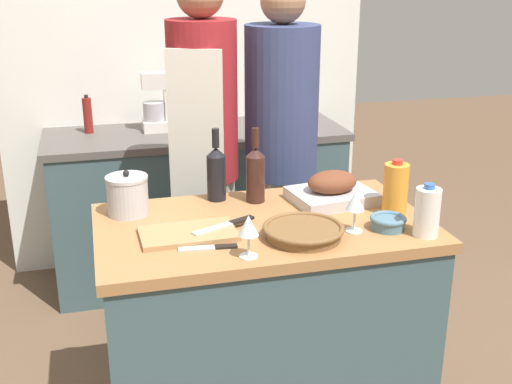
# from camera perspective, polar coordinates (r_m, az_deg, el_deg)

# --- Properties ---
(kitchen_island) EXTENTS (1.20, 0.70, 0.92)m
(kitchen_island) POSITION_cam_1_polar(r_m,az_deg,el_deg) (2.54, 0.61, -12.35)
(kitchen_island) COLOR #3D565B
(kitchen_island) RESTS_ON ground_plane
(back_counter) EXTENTS (1.70, 0.60, 0.90)m
(back_counter) POSITION_cam_1_polar(r_m,az_deg,el_deg) (3.83, -5.14, -1.14)
(back_counter) COLOR #3D565B
(back_counter) RESTS_ON ground_plane
(back_wall) EXTENTS (2.20, 0.10, 2.55)m
(back_wall) POSITION_cam_1_polar(r_m,az_deg,el_deg) (3.96, -6.39, 11.82)
(back_wall) COLOR silver
(back_wall) RESTS_ON ground_plane
(roasting_pan) EXTENTS (0.34, 0.29, 0.12)m
(roasting_pan) POSITION_cam_1_polar(r_m,az_deg,el_deg) (2.53, 6.77, 0.17)
(roasting_pan) COLOR #BCBCC1
(roasting_pan) RESTS_ON kitchen_island
(wicker_basket) EXTENTS (0.28, 0.28, 0.05)m
(wicker_basket) POSITION_cam_1_polar(r_m,az_deg,el_deg) (2.19, 4.23, -3.48)
(wicker_basket) COLOR brown
(wicker_basket) RESTS_ON kitchen_island
(cutting_board) EXTENTS (0.33, 0.20, 0.02)m
(cutting_board) POSITION_cam_1_polar(r_m,az_deg,el_deg) (2.22, -6.05, -3.70)
(cutting_board) COLOR #AD7F51
(cutting_board) RESTS_ON kitchen_island
(stock_pot) EXTENTS (0.16, 0.16, 0.17)m
(stock_pot) POSITION_cam_1_polar(r_m,az_deg,el_deg) (2.42, -11.34, -0.28)
(stock_pot) COLOR #B7B7BC
(stock_pot) RESTS_ON kitchen_island
(mixing_bowl) EXTENTS (0.13, 0.13, 0.05)m
(mixing_bowl) POSITION_cam_1_polar(r_m,az_deg,el_deg) (2.31, 11.64, -2.62)
(mixing_bowl) COLOR slate
(mixing_bowl) RESTS_ON kitchen_island
(juice_jug) EXTENTS (0.09, 0.09, 0.21)m
(juice_jug) POSITION_cam_1_polar(r_m,az_deg,el_deg) (2.43, 12.30, 0.27)
(juice_jug) COLOR orange
(juice_jug) RESTS_ON kitchen_island
(milk_jug) EXTENTS (0.09, 0.09, 0.19)m
(milk_jug) POSITION_cam_1_polar(r_m,az_deg,el_deg) (2.26, 14.97, -1.72)
(milk_jug) COLOR white
(milk_jug) RESTS_ON kitchen_island
(wine_bottle_green) EXTENTS (0.07, 0.07, 0.30)m
(wine_bottle_green) POSITION_cam_1_polar(r_m,az_deg,el_deg) (2.49, -0.05, 1.70)
(wine_bottle_green) COLOR #381E19
(wine_bottle_green) RESTS_ON kitchen_island
(wine_bottle_dark) EXTENTS (0.07, 0.07, 0.29)m
(wine_bottle_dark) POSITION_cam_1_polar(r_m,az_deg,el_deg) (2.52, -3.55, 1.78)
(wine_bottle_dark) COLOR black
(wine_bottle_dark) RESTS_ON kitchen_island
(wine_glass_left) EXTENTS (0.07, 0.07, 0.14)m
(wine_glass_left) POSITION_cam_1_polar(r_m,az_deg,el_deg) (2.02, -0.67, -3.14)
(wine_glass_left) COLOR silver
(wine_glass_left) RESTS_ON kitchen_island
(wine_glass_right) EXTENTS (0.07, 0.07, 0.15)m
(wine_glass_right) POSITION_cam_1_polar(r_m,az_deg,el_deg) (2.23, 8.82, -0.93)
(wine_glass_right) COLOR silver
(wine_glass_right) RESTS_ON kitchen_island
(knife_chef) EXTENTS (0.24, 0.13, 0.01)m
(knife_chef) POSITION_cam_1_polar(r_m,az_deg,el_deg) (2.25, -2.69, -2.92)
(knife_chef) COLOR #B7B7BC
(knife_chef) RESTS_ON cutting_board
(knife_paring) EXTENTS (0.20, 0.05, 0.01)m
(knife_paring) POSITION_cam_1_polar(r_m,az_deg,el_deg) (2.12, -4.11, -4.96)
(knife_paring) COLOR #B7B7BC
(knife_paring) RESTS_ON kitchen_island
(stand_mixer) EXTENTS (0.18, 0.14, 0.33)m
(stand_mixer) POSITION_cam_1_polar(r_m,az_deg,el_deg) (3.70, -8.68, 7.50)
(stand_mixer) COLOR silver
(stand_mixer) RESTS_ON back_counter
(condiment_bottle_tall) EXTENTS (0.05, 0.05, 0.22)m
(condiment_bottle_tall) POSITION_cam_1_polar(r_m,az_deg,el_deg) (3.74, -14.73, 6.61)
(condiment_bottle_tall) COLOR maroon
(condiment_bottle_tall) RESTS_ON back_counter
(condiment_bottle_short) EXTENTS (0.06, 0.06, 0.15)m
(condiment_bottle_short) POSITION_cam_1_polar(r_m,az_deg,el_deg) (3.66, 1.75, 6.44)
(condiment_bottle_short) COLOR maroon
(condiment_bottle_short) RESTS_ON back_counter
(person_cook_aproned) EXTENTS (0.33, 0.35, 1.79)m
(person_cook_aproned) POSITION_cam_1_polar(r_m,az_deg,el_deg) (2.97, -4.65, 3.94)
(person_cook_aproned) COLOR beige
(person_cook_aproned) RESTS_ON ground_plane
(person_cook_guest) EXTENTS (0.35, 0.35, 1.75)m
(person_cook_guest) POSITION_cam_1_polar(r_m,az_deg,el_deg) (3.07, 2.24, 3.92)
(person_cook_guest) COLOR beige
(person_cook_guest) RESTS_ON ground_plane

